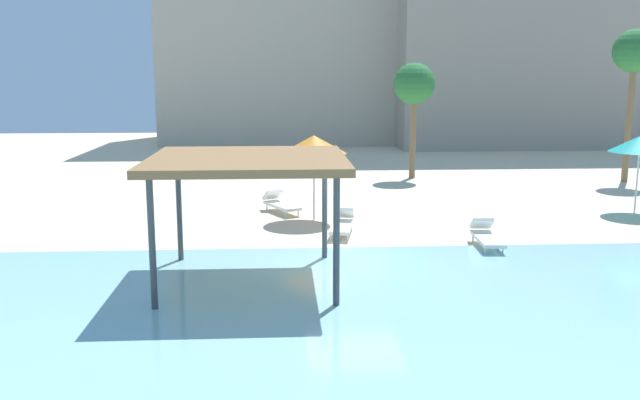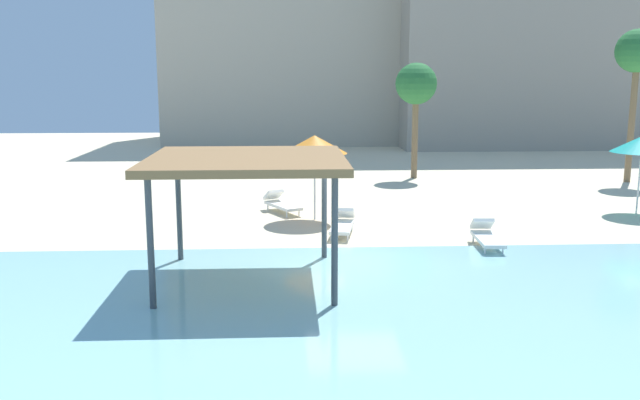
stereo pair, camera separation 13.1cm
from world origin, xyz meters
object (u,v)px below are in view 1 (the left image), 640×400
beach_umbrella_orange_1 (314,144)px  shade_pavilion (248,164)px  lounge_chair_0 (280,203)px  lounge_chair_2 (342,224)px  palm_tree_0 (414,86)px  palm_tree_1 (635,55)px  lounge_chair_1 (486,235)px  beach_umbrella_teal_2 (640,144)px

beach_umbrella_orange_1 → shade_pavilion: bearing=-105.2°
lounge_chair_0 → lounge_chair_2: size_ratio=0.99×
lounge_chair_0 → palm_tree_0: size_ratio=0.37×
beach_umbrella_orange_1 → palm_tree_1: 16.50m
lounge_chair_2 → lounge_chair_1: bearing=76.5°
shade_pavilion → palm_tree_1: size_ratio=0.66×
beach_umbrella_orange_1 → beach_umbrella_teal_2: bearing=2.6°
lounge_chair_0 → lounge_chair_2: bearing=1.2°
shade_pavilion → beach_umbrella_teal_2: shade_pavilion is taller
lounge_chair_1 → palm_tree_1: bearing=142.1°
lounge_chair_1 → palm_tree_1: size_ratio=0.29×
beach_umbrella_orange_1 → beach_umbrella_teal_2: beach_umbrella_orange_1 is taller
beach_umbrella_orange_1 → lounge_chair_2: size_ratio=1.43×
lounge_chair_0 → palm_tree_0: (6.17, 7.68, 3.93)m
shade_pavilion → palm_tree_1: bearing=40.9°
palm_tree_1 → lounge_chair_2: bearing=-145.3°
beach_umbrella_orange_1 → lounge_chair_1: bearing=-39.7°
shade_pavilion → lounge_chair_2: size_ratio=2.26×
beach_umbrella_orange_1 → lounge_chair_1: 6.46m
lounge_chair_1 → lounge_chair_2: 4.29m
beach_umbrella_orange_1 → palm_tree_0: size_ratio=0.53×
beach_umbrella_teal_2 → lounge_chair_0: 12.65m
lounge_chair_0 → palm_tree_1: bearing=83.6°
beach_umbrella_teal_2 → lounge_chair_2: 11.09m
beach_umbrella_teal_2 → beach_umbrella_orange_1: bearing=-177.4°
lounge_chair_1 → palm_tree_0: 13.44m
shade_pavilion → lounge_chair_2: bearing=60.7°
palm_tree_0 → palm_tree_1: 9.65m
beach_umbrella_teal_2 → palm_tree_0: palm_tree_0 is taller
shade_pavilion → lounge_chair_1: bearing=23.9°
beach_umbrella_teal_2 → palm_tree_1: size_ratio=0.40×
beach_umbrella_orange_1 → lounge_chair_0: 2.79m
palm_tree_1 → lounge_chair_0: bearing=-158.8°
palm_tree_1 → beach_umbrella_orange_1: bearing=-153.1°
beach_umbrella_teal_2 → lounge_chair_1: bearing=-146.5°
lounge_chair_0 → lounge_chair_1: bearing=20.7°
beach_umbrella_teal_2 → palm_tree_1: (3.13, 6.83, 3.19)m
beach_umbrella_teal_2 → palm_tree_1: bearing=65.4°
beach_umbrella_teal_2 → lounge_chair_2: bearing=-165.9°
shade_pavilion → palm_tree_0: bearing=66.4°
palm_tree_0 → shade_pavilion: bearing=-113.6°
lounge_chair_0 → lounge_chair_1: size_ratio=1.02×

